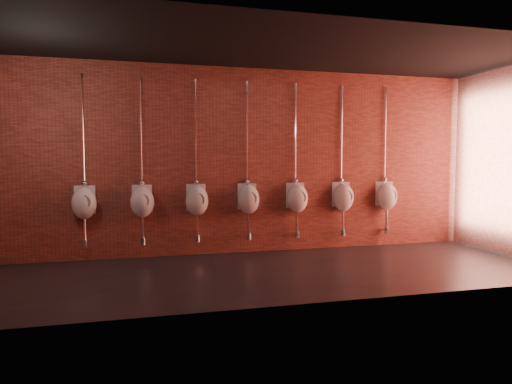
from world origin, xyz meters
TOP-DOWN VIEW (x-y plane):
  - ground at (0.00, 0.00)m, footprint 8.50×8.50m
  - room_shell at (0.00, 0.00)m, footprint 8.54×3.04m
  - urinal_0 at (-2.67, 1.37)m, footprint 0.44×0.40m
  - urinal_1 at (-1.78, 1.37)m, footprint 0.44×0.40m
  - urinal_2 at (-0.89, 1.37)m, footprint 0.44×0.40m
  - urinal_3 at (-0.00, 1.37)m, footprint 0.44×0.40m
  - urinal_4 at (0.88, 1.37)m, footprint 0.44×0.40m
  - urinal_5 at (1.77, 1.37)m, footprint 0.44×0.40m
  - urinal_6 at (2.66, 1.37)m, footprint 0.44×0.40m

SIDE VIEW (x-z plane):
  - ground at x=0.00m, z-range 0.00..0.00m
  - urinal_0 at x=-2.67m, z-range -0.41..2.31m
  - urinal_1 at x=-1.78m, z-range -0.41..2.31m
  - urinal_2 at x=-0.89m, z-range -0.41..2.31m
  - urinal_3 at x=0.00m, z-range -0.41..2.31m
  - urinal_4 at x=0.88m, z-range -0.41..2.31m
  - urinal_5 at x=1.77m, z-range -0.41..2.31m
  - urinal_6 at x=2.66m, z-range -0.41..2.31m
  - room_shell at x=0.00m, z-range 0.40..3.62m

